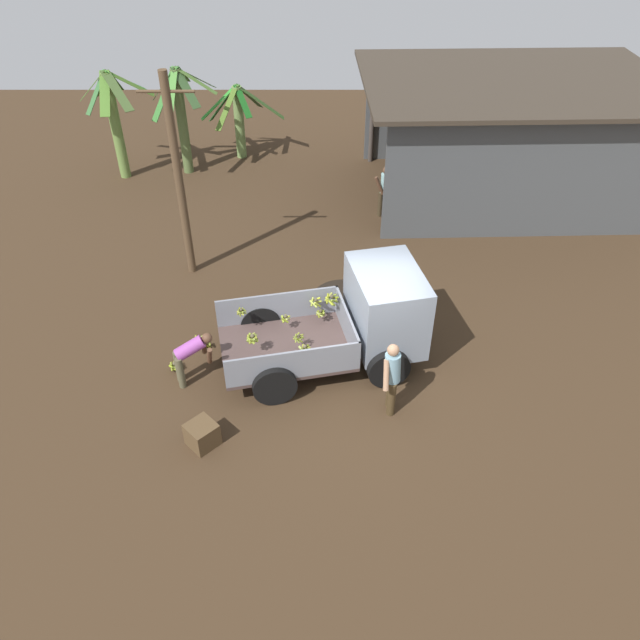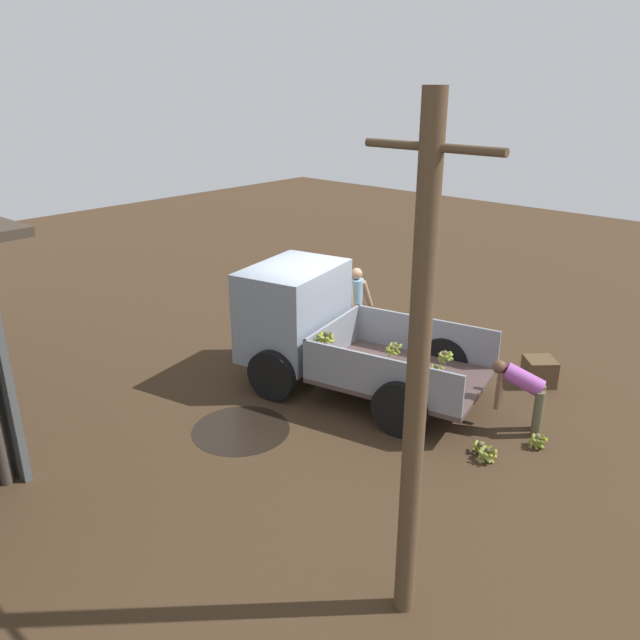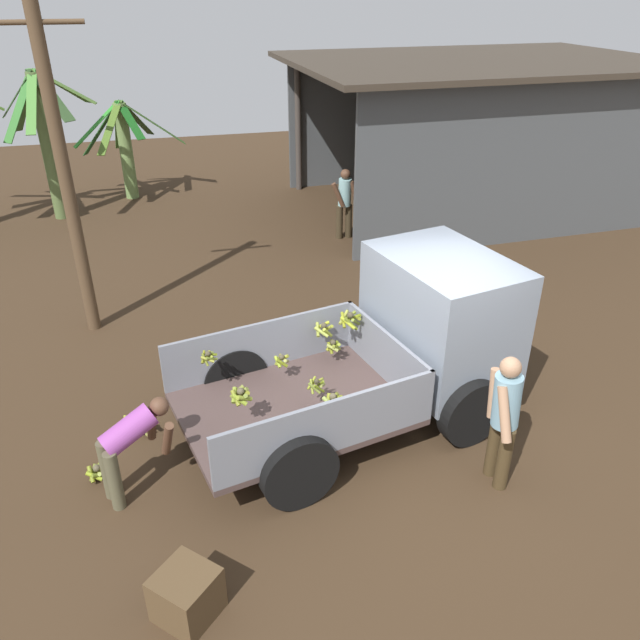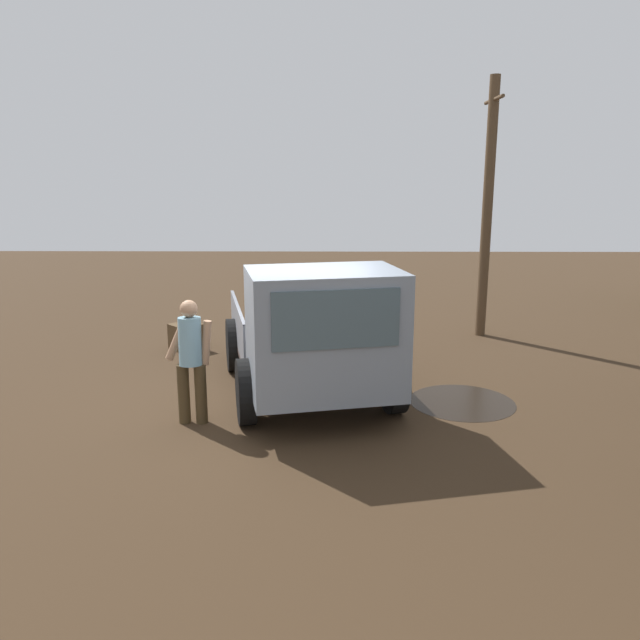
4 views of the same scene
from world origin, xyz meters
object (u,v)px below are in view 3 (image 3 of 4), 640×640
cargo_truck (414,334)px  banana_bunch_on_ground_0 (98,472)px  person_foreground_visitor (504,416)px  banana_bunch_on_ground_1 (147,427)px  person_bystander_near_shed (345,201)px  banana_bunch_on_ground_2 (132,423)px  person_worker_loading (129,443)px  wooden_crate_0 (187,595)px  utility_pole (64,174)px

cargo_truck → banana_bunch_on_ground_0: bearing=175.2°
person_foreground_visitor → banana_bunch_on_ground_1: person_foreground_visitor is taller
person_foreground_visitor → banana_bunch_on_ground_1: size_ratio=7.29×
person_bystander_near_shed → banana_bunch_on_ground_2: person_bystander_near_shed is taller
person_foreground_visitor → banana_bunch_on_ground_1: bearing=-25.2°
person_foreground_visitor → person_bystander_near_shed: (0.52, 7.81, -0.06)m
person_bystander_near_shed → banana_bunch_on_ground_0: size_ratio=5.85×
banana_bunch_on_ground_0 → cargo_truck: bearing=7.4°
person_foreground_visitor → banana_bunch_on_ground_2: person_foreground_visitor is taller
cargo_truck → banana_bunch_on_ground_2: bearing=163.0°
cargo_truck → person_foreground_visitor: (0.39, -1.66, -0.15)m
person_worker_loading → banana_bunch_on_ground_1: bearing=61.5°
cargo_truck → banana_bunch_on_ground_0: size_ratio=16.75×
person_worker_loading → banana_bunch_on_ground_0: (-0.44, 0.30, -0.57)m
person_foreground_visitor → person_bystander_near_shed: bearing=-93.3°
cargo_truck → banana_bunch_on_ground_0: (-4.01, -0.52, -0.95)m
cargo_truck → person_bystander_near_shed: (0.91, 6.15, -0.21)m
banana_bunch_on_ground_2 → wooden_crate_0: size_ratio=0.63×
person_foreground_visitor → person_worker_loading: bearing=-11.5°
person_worker_loading → person_bystander_near_shed: bearing=35.6°
cargo_truck → banana_bunch_on_ground_2: 3.77m
person_worker_loading → utility_pole: bearing=77.9°
utility_pole → person_foreground_visitor: bearing=-46.6°
cargo_truck → banana_bunch_on_ground_2: cargo_truck is taller
banana_bunch_on_ground_1 → banana_bunch_on_ground_2: (-0.18, 0.11, 0.01)m
utility_pole → person_bystander_near_shed: size_ratio=3.25×
person_bystander_near_shed → wooden_crate_0: person_bystander_near_shed is taller
person_foreground_visitor → wooden_crate_0: size_ratio=3.30×
utility_pole → wooden_crate_0: size_ratio=10.02×
banana_bunch_on_ground_2 → banana_bunch_on_ground_0: bearing=-114.7°
person_bystander_near_shed → banana_bunch_on_ground_0: person_bystander_near_shed is taller
banana_bunch_on_ground_1 → banana_bunch_on_ground_2: 0.21m
banana_bunch_on_ground_1 → wooden_crate_0: wooden_crate_0 is taller
wooden_crate_0 → banana_bunch_on_ground_2: bearing=100.0°
person_bystander_near_shed → cargo_truck: bearing=-10.5°
person_bystander_near_shed → banana_bunch_on_ground_0: (-4.92, -6.67, -0.74)m
banana_bunch_on_ground_2 → person_worker_loading: bearing=-87.2°
cargo_truck → person_worker_loading: 3.69m
cargo_truck → banana_bunch_on_ground_0: cargo_truck is taller
person_worker_loading → banana_bunch_on_ground_0: 0.78m
cargo_truck → person_worker_loading: size_ratio=3.98×
person_bystander_near_shed → banana_bunch_on_ground_1: 7.43m
utility_pole → wooden_crate_0: utility_pole is taller
person_bystander_near_shed → banana_bunch_on_ground_2: bearing=-39.9°
cargo_truck → person_worker_loading: cargo_truck is taller
utility_pole → person_worker_loading: size_ratio=4.52×
utility_pole → banana_bunch_on_ground_0: utility_pole is taller
utility_pole → person_worker_loading: utility_pole is taller
person_bystander_near_shed → banana_bunch_on_ground_0: 8.33m
utility_pole → banana_bunch_on_ground_0: 4.52m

